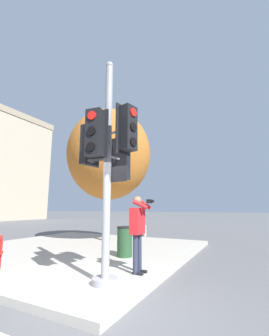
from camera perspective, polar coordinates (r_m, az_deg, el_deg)
name	(u,v)px	position (r m, az deg, el deg)	size (l,w,h in m)	color
ground_plane	(92,311)	(4.16, -10.70, -32.19)	(160.00, 160.00, 0.00)	#5B5B5E
sidewalk_corner	(75,250)	(8.91, -14.96, -19.48)	(8.00, 8.00, 0.14)	#ADA89E
traffic_signal_pole	(108,155)	(4.72, -6.75, 3.28)	(1.44, 1.44, 4.69)	#939399
person_photographer	(138,226)	(5.35, 0.91, -14.53)	(0.58, 0.54, 1.70)	black
street_tree	(109,154)	(10.60, -6.46, 3.49)	(3.84, 3.84, 6.03)	brown
trash_bin	(125,241)	(7.12, -2.50, -18.12)	(0.48, 0.48, 0.87)	#234728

